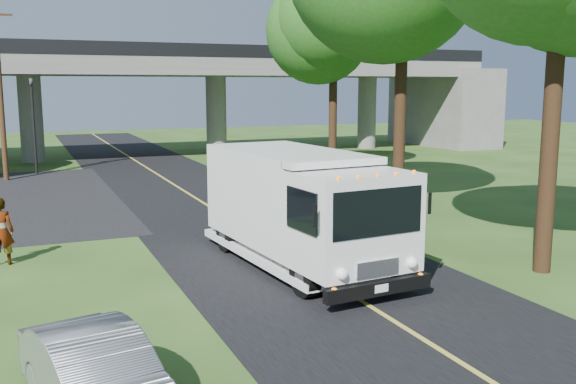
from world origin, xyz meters
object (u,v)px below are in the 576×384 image
silver_sedan (98,379)px  tree_right_far (339,18)px  pedestrian (1,231)px  traffic_signal (33,115)px  utility_pole (0,89)px  step_van (300,205)px

silver_sedan → tree_right_far: bearing=43.8°
tree_right_far → pedestrian: bearing=-142.6°
tree_right_far → traffic_signal: bearing=157.9°
utility_pole → silver_sedan: bearing=-86.7°
traffic_signal → silver_sedan: 28.42m
step_van → pedestrian: size_ratio=4.07×
step_van → silver_sedan: (-5.89, -6.17, -1.02)m
pedestrian → step_van: bearing=165.0°
utility_pole → step_van: utility_pole is taller
tree_right_far → pedestrian: tree_right_far is taller
traffic_signal → pedestrian: (-1.42, -18.87, -2.28)m
tree_right_far → step_van: 19.65m
traffic_signal → pedestrian: traffic_signal is taller
tree_right_far → pedestrian: 22.18m
tree_right_far → silver_sedan: tree_right_far is taller
silver_sedan → pedestrian: 9.55m
utility_pole → tree_right_far: (16.71, -4.16, 3.71)m
tree_right_far → silver_sedan: (-15.21, -22.14, -7.66)m
tree_right_far → step_van: bearing=-120.2°
pedestrian → silver_sedan: bearing=107.7°
traffic_signal → step_van: traffic_signal is taller
traffic_signal → step_van: (5.89, -22.14, -1.54)m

